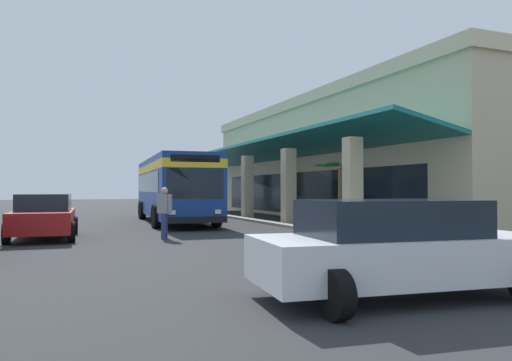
{
  "coord_description": "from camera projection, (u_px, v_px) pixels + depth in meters",
  "views": [
    {
      "loc": [
        24.28,
        -5.73,
        1.63
      ],
      "look_at": [
        2.3,
        3.05,
        2.05
      ],
      "focal_mm": 34.7,
      "sensor_mm": 36.0,
      "label": 1
    }
  ],
  "objects": [
    {
      "name": "ground",
      "position": [
        323.0,
        218.0,
        27.61
      ],
      "size": [
        120.0,
        120.0,
        0.0
      ],
      "primitive_type": "plane",
      "color": "#2D2D30"
    },
    {
      "name": "curb_strip",
      "position": [
        236.0,
        217.0,
        27.45
      ],
      "size": [
        32.11,
        0.5,
        0.12
      ],
      "primitive_type": "cube",
      "color": "#9E998E",
      "rests_on": "ground"
    },
    {
      "name": "plaza_building",
      "position": [
        380.0,
        160.0,
        31.08
      ],
      "size": [
        27.05,
        15.5,
        6.98
      ],
      "color": "#C6B793",
      "rests_on": "ground"
    },
    {
      "name": "transit_bus",
      "position": [
        174.0,
        185.0,
        24.35
      ],
      "size": [
        11.35,
        3.33,
        3.34
      ],
      "color": "navy",
      "rests_on": "ground"
    },
    {
      "name": "parked_sedan_red",
      "position": [
        44.0,
        216.0,
        16.31
      ],
      "size": [
        4.49,
        2.19,
        1.47
      ],
      "color": "maroon",
      "rests_on": "ground"
    },
    {
      "name": "parked_sedan_white",
      "position": [
        398.0,
        248.0,
        7.38
      ],
      "size": [
        2.73,
        4.56,
        1.47
      ],
      "color": "silver",
      "rests_on": "ground"
    },
    {
      "name": "pedestrian",
      "position": [
        164.0,
        210.0,
        16.2
      ],
      "size": [
        0.65,
        0.44,
        1.69
      ],
      "color": "navy",
      "rests_on": "ground"
    },
    {
      "name": "potted_palm",
      "position": [
        340.0,
        212.0,
        19.91
      ],
      "size": [
        1.6,
        2.08,
        2.77
      ],
      "color": "#4C4742",
      "rests_on": "ground"
    }
  ]
}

